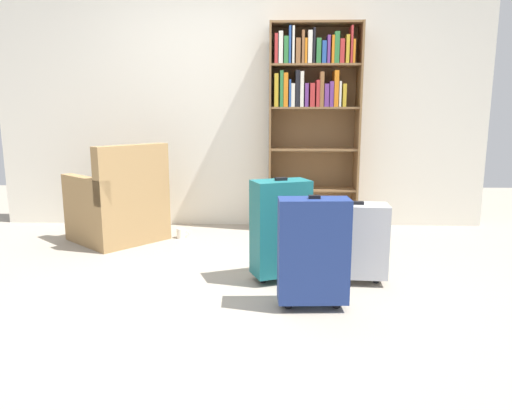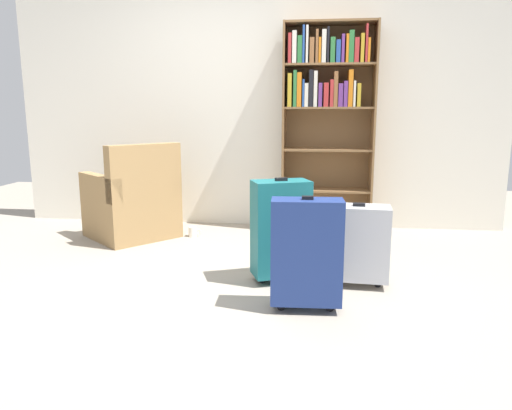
{
  "view_description": "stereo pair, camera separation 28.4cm",
  "coord_description": "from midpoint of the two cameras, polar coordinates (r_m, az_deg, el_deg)",
  "views": [
    {
      "loc": [
        0.32,
        -3.16,
        1.19
      ],
      "look_at": [
        0.21,
        0.08,
        0.55
      ],
      "focal_mm": 33.51,
      "sensor_mm": 36.0,
      "label": 1
    },
    {
      "loc": [
        0.6,
        -3.13,
        1.19
      ],
      "look_at": [
        0.21,
        0.08,
        0.55
      ],
      "focal_mm": 33.51,
      "sensor_mm": 36.0,
      "label": 2
    }
  ],
  "objects": [
    {
      "name": "ground_plane",
      "position": [
        3.39,
        -1.38,
        -9.34
      ],
      "size": [
        8.8,
        8.8,
        0.0
      ],
      "primitive_type": "plane",
      "color": "#9E9384"
    },
    {
      "name": "bookshelf",
      "position": [
        4.8,
        10.15,
        11.69
      ],
      "size": [
        0.88,
        0.3,
        2.01
      ],
      "color": "brown",
      "rests_on": "ground"
    },
    {
      "name": "back_wall",
      "position": [
        5.02,
        1.65,
        12.43
      ],
      "size": [
        5.03,
        0.1,
        2.6
      ],
      "primitive_type": "cube",
      "color": "silver",
      "rests_on": "ground"
    },
    {
      "name": "mug",
      "position": [
        4.62,
        -5.79,
        -3.2
      ],
      "size": [
        0.12,
        0.08,
        0.1
      ],
      "color": "white",
      "rests_on": "ground"
    },
    {
      "name": "suitcase_silver",
      "position": [
        3.37,
        14.39,
        -4.4
      ],
      "size": [
        0.44,
        0.25,
        0.58
      ],
      "color": "#B7BABF",
      "rests_on": "ground"
    },
    {
      "name": "suitcase_navy_blue",
      "position": [
        2.88,
        8.88,
        -5.6
      ],
      "size": [
        0.43,
        0.21,
        0.7
      ],
      "color": "navy",
      "rests_on": "ground"
    },
    {
      "name": "suitcase_teal",
      "position": [
        3.34,
        5.4,
        -2.82
      ],
      "size": [
        0.44,
        0.35,
        0.74
      ],
      "color": "#19666B",
      "rests_on": "ground"
    },
    {
      "name": "armchair",
      "position": [
        4.63,
        -12.78,
        0.03
      ],
      "size": [
        0.99,
        0.99,
        0.9
      ],
      "color": "#9E7A4C",
      "rests_on": "ground"
    }
  ]
}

